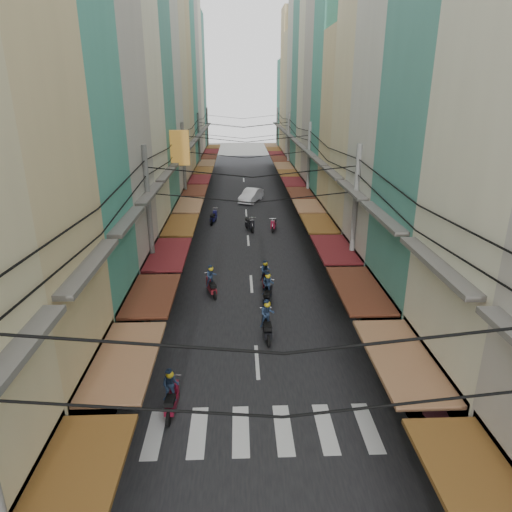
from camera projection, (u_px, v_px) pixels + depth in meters
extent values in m
plane|color=slate|center=(255.00, 337.00, 20.59)|extent=(160.00, 160.00, 0.00)
cube|color=black|center=(247.00, 219.00, 39.35)|extent=(10.00, 80.00, 0.02)
cube|color=slate|center=(171.00, 220.00, 39.11)|extent=(3.00, 80.00, 0.06)
cube|color=slate|center=(321.00, 218.00, 39.58)|extent=(3.00, 80.00, 0.06)
cube|color=silver|center=(155.00, 433.00, 14.82)|extent=(0.55, 2.40, 0.01)
cube|color=silver|center=(198.00, 432.00, 14.87)|extent=(0.55, 2.40, 0.01)
cube|color=silver|center=(241.00, 431.00, 14.92)|extent=(0.55, 2.40, 0.01)
cube|color=silver|center=(283.00, 429.00, 14.97)|extent=(0.55, 2.40, 0.01)
cube|color=silver|center=(326.00, 428.00, 15.02)|extent=(0.55, 2.40, 0.01)
cube|color=silver|center=(368.00, 427.00, 15.08)|extent=(0.55, 2.40, 0.01)
cube|color=brown|center=(71.00, 490.00, 9.11)|extent=(1.80, 4.34, 0.12)
cube|color=#595651|center=(10.00, 362.00, 8.05)|extent=(0.50, 4.24, 0.15)
cube|color=black|center=(80.00, 400.00, 13.95)|extent=(1.20, 4.52, 3.20)
cube|color=#8C5F3F|center=(125.00, 359.00, 13.52)|extent=(1.80, 4.33, 0.12)
cube|color=#595651|center=(90.00, 265.00, 12.47)|extent=(0.50, 4.23, 0.15)
cube|color=teal|center=(20.00, 118.00, 15.33)|extent=(6.00, 4.30, 19.25)
cube|color=black|center=(117.00, 327.00, 18.18)|extent=(1.20, 4.13, 3.20)
cube|color=#562818|center=(152.00, 295.00, 17.75)|extent=(1.80, 3.96, 0.12)
cube|color=#595651|center=(128.00, 221.00, 16.69)|extent=(0.50, 3.87, 0.15)
cube|color=#ABA69D|center=(66.00, 91.00, 19.47)|extent=(6.00, 5.14, 20.93)
cube|color=black|center=(140.00, 281.00, 22.61)|extent=(1.20, 4.94, 3.20)
cube|color=#5D171A|center=(169.00, 254.00, 22.18)|extent=(1.80, 4.73, 0.12)
cube|color=#595651|center=(151.00, 193.00, 21.12)|extent=(0.50, 4.63, 0.15)
cube|color=beige|center=(103.00, 125.00, 24.81)|extent=(6.00, 4.95, 17.43)
cube|color=black|center=(157.00, 248.00, 27.34)|extent=(1.20, 4.75, 3.20)
cube|color=brown|center=(181.00, 225.00, 26.92)|extent=(1.80, 4.56, 0.12)
cube|color=#595651|center=(166.00, 174.00, 25.86)|extent=(0.50, 4.46, 0.15)
cube|color=teal|center=(125.00, 128.00, 29.67)|extent=(6.00, 4.99, 16.32)
cube|color=black|center=(169.00, 225.00, 32.01)|extent=(1.20, 4.80, 3.20)
cube|color=#8C5F3F|center=(189.00, 205.00, 31.58)|extent=(1.80, 4.60, 0.12)
cube|color=#595651|center=(177.00, 161.00, 30.53)|extent=(0.50, 4.50, 0.15)
cube|color=beige|center=(136.00, 76.00, 33.06)|extent=(6.00, 4.65, 22.87)
cube|color=black|center=(177.00, 208.00, 36.53)|extent=(1.20, 4.46, 3.20)
cube|color=#562818|center=(195.00, 190.00, 36.11)|extent=(1.80, 4.27, 0.12)
cube|color=#595651|center=(185.00, 152.00, 35.05)|extent=(0.50, 4.18, 0.15)
cube|color=beige|center=(149.00, 92.00, 37.93)|extent=(6.00, 4.89, 20.58)
cube|color=black|center=(184.00, 195.00, 41.01)|extent=(1.20, 4.70, 3.20)
cube|color=#5D171A|center=(200.00, 179.00, 40.58)|extent=(1.80, 4.50, 0.12)
cube|color=#595651|center=(191.00, 145.00, 39.53)|extent=(0.50, 4.40, 0.15)
cube|color=#CEB681|center=(159.00, 104.00, 42.72)|extent=(6.00, 4.52, 18.44)
cube|color=black|center=(189.00, 185.00, 45.42)|extent=(1.20, 4.34, 3.20)
cube|color=brown|center=(203.00, 170.00, 45.00)|extent=(1.80, 4.16, 0.12)
cube|color=#595651|center=(196.00, 139.00, 43.94)|extent=(0.50, 4.07, 0.15)
cube|color=teal|center=(166.00, 92.00, 46.90)|extent=(6.00, 5.20, 20.63)
cube|color=black|center=(193.00, 176.00, 49.98)|extent=(1.20, 4.99, 3.20)
cube|color=#8C5F3F|center=(207.00, 163.00, 49.55)|extent=(1.80, 4.78, 0.12)
cube|color=#595651|center=(199.00, 135.00, 48.50)|extent=(0.50, 4.68, 0.15)
cube|color=#ABA69D|center=(172.00, 77.00, 51.13)|extent=(6.00, 4.94, 23.70)
cube|color=black|center=(197.00, 168.00, 54.74)|extent=(1.20, 4.74, 3.20)
cube|color=#562818|center=(209.00, 157.00, 54.31)|extent=(1.80, 4.55, 0.12)
cube|color=#595651|center=(203.00, 131.00, 53.25)|extent=(0.50, 4.45, 0.15)
cube|color=beige|center=(178.00, 89.00, 56.21)|extent=(6.00, 4.96, 21.12)
cube|color=black|center=(200.00, 162.00, 59.38)|extent=(1.20, 4.76, 3.20)
cube|color=#5D171A|center=(211.00, 151.00, 58.95)|extent=(1.80, 4.56, 0.12)
cube|color=#595651|center=(206.00, 127.00, 57.90)|extent=(0.50, 4.46, 0.15)
cube|color=teal|center=(183.00, 94.00, 61.11)|extent=(6.00, 5.04, 19.90)
cube|color=black|center=(203.00, 157.00, 64.07)|extent=(1.20, 4.84, 3.20)
cube|color=brown|center=(213.00, 147.00, 63.64)|extent=(1.80, 4.64, 0.12)
cube|color=#595651|center=(208.00, 124.00, 62.59)|extent=(0.50, 4.54, 0.15)
cube|color=#5A3C14|center=(180.00, 148.00, 29.28)|extent=(1.20, 0.40, 2.20)
cube|color=brown|center=(484.00, 494.00, 9.01)|extent=(1.80, 4.35, 0.12)
cube|color=black|center=(444.00, 396.00, 14.09)|extent=(1.20, 4.78, 3.20)
cube|color=#8C5F3F|center=(401.00, 359.00, 13.56)|extent=(1.80, 4.58, 0.12)
cube|color=#595651|center=(436.00, 264.00, 12.55)|extent=(0.50, 4.48, 0.15)
cube|color=teal|center=(473.00, 175.00, 16.83)|extent=(6.00, 5.03, 15.08)
cube|color=black|center=(392.00, 320.00, 18.79)|extent=(1.20, 4.83, 3.20)
cube|color=#562818|center=(359.00, 289.00, 18.25)|extent=(1.80, 4.63, 0.12)
cube|color=#595651|center=(382.00, 217.00, 17.24)|extent=(0.50, 4.53, 0.15)
cube|color=beige|center=(431.00, 82.00, 20.31)|extent=(6.00, 4.79, 21.66)
cube|color=black|center=(362.00, 274.00, 23.40)|extent=(1.20, 4.60, 3.20)
cube|color=#5D171A|center=(334.00, 249.00, 22.86)|extent=(1.80, 4.41, 0.12)
cube|color=#595651|center=(351.00, 190.00, 21.85)|extent=(0.50, 4.31, 0.15)
cube|color=beige|center=(396.00, 92.00, 24.84)|extent=(6.00, 4.52, 20.74)
cube|color=black|center=(342.00, 245.00, 27.77)|extent=(1.20, 4.34, 3.20)
cube|color=brown|center=(319.00, 223.00, 27.23)|extent=(1.80, 4.16, 0.12)
cube|color=#595651|center=(332.00, 173.00, 26.22)|extent=(0.50, 4.07, 0.15)
cube|color=#CEB681|center=(369.00, 145.00, 30.03)|extent=(6.00, 4.12, 14.13)
cube|color=black|center=(329.00, 225.00, 31.82)|extent=(1.20, 3.96, 3.20)
cube|color=#8C5F3F|center=(308.00, 206.00, 31.29)|extent=(1.80, 3.79, 0.12)
cube|color=#595651|center=(320.00, 162.00, 30.28)|extent=(0.50, 3.71, 0.15)
cube|color=teal|center=(356.00, 114.00, 33.42)|extent=(6.00, 4.40, 17.68)
cube|color=black|center=(318.00, 210.00, 35.83)|extent=(1.20, 4.23, 3.20)
cube|color=#562818|center=(300.00, 193.00, 35.29)|extent=(1.80, 4.05, 0.12)
cube|color=#595651|center=(310.00, 153.00, 34.28)|extent=(0.50, 3.96, 0.15)
cube|color=#ABA69D|center=(344.00, 79.00, 36.82)|extent=(6.00, 4.64, 22.59)
cube|color=black|center=(310.00, 197.00, 40.07)|extent=(1.20, 4.45, 3.20)
cube|color=#5D171A|center=(293.00, 182.00, 39.53)|extent=(1.80, 4.26, 0.12)
cube|color=#595651|center=(302.00, 146.00, 38.52)|extent=(0.50, 4.17, 0.15)
cube|color=beige|center=(333.00, 88.00, 41.10)|extent=(6.00, 4.00, 21.25)
cube|color=black|center=(303.00, 187.00, 44.12)|extent=(1.20, 3.84, 3.20)
cube|color=brown|center=(288.00, 173.00, 43.58)|extent=(1.80, 3.68, 0.12)
cube|color=#595651|center=(296.00, 141.00, 42.58)|extent=(0.50, 3.60, 0.15)
cube|color=teal|center=(324.00, 83.00, 45.15)|extent=(6.00, 5.01, 22.33)
cube|color=black|center=(297.00, 179.00, 48.35)|extent=(1.20, 4.81, 3.20)
cube|color=#8C5F3F|center=(284.00, 166.00, 47.81)|extent=(1.80, 4.61, 0.12)
cube|color=#595651|center=(290.00, 136.00, 46.80)|extent=(0.50, 4.51, 0.15)
cube|color=beige|center=(316.00, 96.00, 50.29)|extent=(6.00, 5.00, 19.71)
cube|color=black|center=(292.00, 171.00, 53.04)|extent=(1.20, 4.80, 3.20)
cube|color=#562818|center=(279.00, 159.00, 52.51)|extent=(1.80, 4.60, 0.12)
cube|color=#595651|center=(286.00, 132.00, 51.50)|extent=(0.50, 4.50, 0.15)
cube|color=beige|center=(309.00, 108.00, 55.15)|extent=(6.00, 4.32, 16.86)
cube|color=black|center=(288.00, 165.00, 57.41)|extent=(1.20, 4.15, 3.20)
cube|color=#5D171A|center=(276.00, 154.00, 56.88)|extent=(1.80, 3.97, 0.12)
cube|color=#595651|center=(282.00, 129.00, 55.87)|extent=(0.50, 3.89, 0.15)
cube|color=#CEB681|center=(304.00, 94.00, 58.68)|extent=(6.00, 4.33, 19.96)
cube|color=black|center=(285.00, 160.00, 61.47)|extent=(1.20, 4.16, 3.20)
cube|color=brown|center=(274.00, 149.00, 60.94)|extent=(1.80, 3.99, 0.12)
cube|color=#595651|center=(279.00, 126.00, 59.93)|extent=(0.50, 3.90, 0.15)
cube|color=teal|center=(299.00, 115.00, 63.97)|extent=(6.00, 4.88, 14.34)
cube|color=black|center=(281.00, 155.00, 65.79)|extent=(1.20, 4.68, 3.20)
cube|color=#8C5F3F|center=(271.00, 145.00, 65.26)|extent=(1.80, 4.49, 0.12)
cube|color=#595651|center=(276.00, 124.00, 64.25)|extent=(0.50, 4.39, 0.15)
cylinder|color=gray|center=(151.00, 232.00, 21.81)|extent=(0.26, 0.26, 8.20)
cylinder|color=gray|center=(353.00, 230.00, 22.17)|extent=(0.26, 0.26, 8.20)
cylinder|color=gray|center=(185.00, 176.00, 35.89)|extent=(0.26, 0.26, 8.20)
cylinder|color=gray|center=(308.00, 175.00, 36.25)|extent=(0.26, 0.26, 8.20)
cylinder|color=gray|center=(199.00, 152.00, 49.96)|extent=(0.26, 0.26, 8.20)
cylinder|color=gray|center=(288.00, 151.00, 50.32)|extent=(0.26, 0.26, 8.20)
cylinder|color=gray|center=(208.00, 138.00, 64.04)|extent=(0.26, 0.26, 8.20)
cylinder|color=gray|center=(277.00, 138.00, 64.40)|extent=(0.26, 0.26, 8.20)
imported|color=silver|center=(251.00, 202.00, 45.44)|extent=(4.87, 3.34, 1.60)
imported|color=black|center=(414.00, 359.00, 18.96)|extent=(1.71, 0.89, 1.12)
cylinder|color=black|center=(212.00, 286.00, 25.31)|extent=(0.10, 0.50, 0.50)
cylinder|color=black|center=(211.00, 296.00, 24.14)|extent=(0.10, 0.50, 0.50)
cube|color=maroon|center=(212.00, 288.00, 24.67)|extent=(0.33, 1.10, 0.27)
cube|color=black|center=(211.00, 285.00, 24.35)|extent=(0.31, 0.53, 0.17)
cube|color=maroon|center=(212.00, 281.00, 25.09)|extent=(0.29, 0.27, 0.53)
imported|color=#21314E|center=(212.00, 286.00, 24.63)|extent=(0.50, 0.36, 1.27)
sphere|color=gold|center=(211.00, 270.00, 24.30)|extent=(0.27, 0.27, 0.27)
cylinder|color=black|center=(265.00, 280.00, 26.10)|extent=(0.09, 0.48, 0.48)
cylinder|color=black|center=(266.00, 289.00, 24.97)|extent=(0.09, 0.48, 0.48)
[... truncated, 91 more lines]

